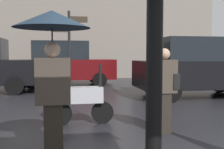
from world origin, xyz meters
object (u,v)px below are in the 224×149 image
(street_signpost, at_px, (69,47))
(parked_scooter, at_px, (80,98))
(parked_car_distant, at_px, (197,67))
(pedestrian_with_bag, at_px, (165,85))
(parked_car_left, at_px, (64,64))
(pedestrian_with_umbrella, at_px, (52,42))

(street_signpost, bearing_deg, parked_scooter, -87.96)
(parked_car_distant, bearing_deg, pedestrian_with_bag, 58.06)
(pedestrian_with_bag, bearing_deg, parked_car_distant, -146.79)
(pedestrian_with_bag, xyz_separation_m, parked_car_left, (-1.69, 8.20, 0.14))
(pedestrian_with_umbrella, relative_size, parked_car_distant, 0.48)
(pedestrian_with_umbrella, distance_m, parked_scooter, 2.21)
(pedestrian_with_bag, distance_m, parked_scooter, 1.78)
(parked_car_distant, bearing_deg, pedestrian_with_umbrella, 48.84)
(parked_scooter, height_order, parked_car_distant, parked_car_distant)
(pedestrian_with_umbrella, relative_size, street_signpost, 0.73)
(parked_car_left, bearing_deg, street_signpost, -98.86)
(parked_car_left, relative_size, street_signpost, 1.62)
(parked_car_left, height_order, parked_car_distant, parked_car_left)
(parked_scooter, height_order, street_signpost, street_signpost)
(parked_car_left, bearing_deg, parked_scooter, -98.63)
(street_signpost, bearing_deg, pedestrian_with_bag, -67.59)
(pedestrian_with_umbrella, height_order, street_signpost, street_signpost)
(pedestrian_with_umbrella, xyz_separation_m, pedestrian_with_bag, (1.95, 0.96, -0.73))
(parked_scooter, bearing_deg, pedestrian_with_bag, -11.16)
(parked_car_left, xyz_separation_m, parked_car_distant, (4.37, -4.23, -0.01))
(parked_car_distant, bearing_deg, parked_scooter, 38.25)
(pedestrian_with_umbrella, bearing_deg, parked_car_distant, 110.63)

